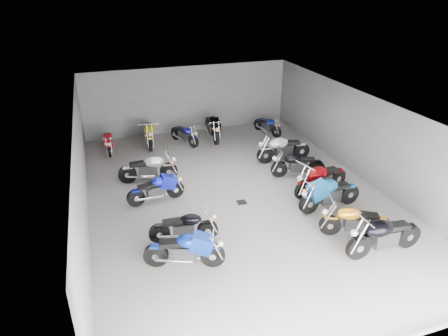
% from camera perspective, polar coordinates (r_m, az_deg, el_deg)
% --- Properties ---
extents(ground, '(14.00, 14.00, 0.00)m').
position_cam_1_polar(ground, '(14.14, 1.82, -3.94)').
color(ground, gray).
rests_on(ground, ground).
extents(wall_back, '(10.00, 0.10, 3.20)m').
position_cam_1_polar(wall_back, '(19.77, -5.14, 9.74)').
color(wall_back, slate).
rests_on(wall_back, ground).
extents(wall_left, '(0.10, 14.00, 3.20)m').
position_cam_1_polar(wall_left, '(12.74, -19.72, -0.93)').
color(wall_left, slate).
rests_on(wall_left, ground).
extents(wall_right, '(0.10, 14.00, 3.20)m').
position_cam_1_polar(wall_right, '(15.75, 19.32, 4.18)').
color(wall_right, slate).
rests_on(wall_right, ground).
extents(ceiling, '(10.00, 14.00, 0.04)m').
position_cam_1_polar(ceiling, '(12.86, 2.02, 8.63)').
color(ceiling, black).
rests_on(ceiling, wall_back).
extents(drain_grate, '(0.32, 0.32, 0.01)m').
position_cam_1_polar(drain_grate, '(13.73, 2.53, -4.90)').
color(drain_grate, black).
rests_on(drain_grate, ground).
extents(motorcycle_left_b, '(2.10, 0.83, 0.95)m').
position_cam_1_polar(motorcycle_left_b, '(10.72, -5.58, -11.53)').
color(motorcycle_left_b, black).
rests_on(motorcycle_left_b, ground).
extents(motorcycle_left_c, '(1.99, 0.54, 0.88)m').
position_cam_1_polar(motorcycle_left_c, '(11.67, -5.67, -8.33)').
color(motorcycle_left_c, black).
rests_on(motorcycle_left_c, ground).
extents(motorcycle_left_e, '(2.01, 0.47, 0.88)m').
position_cam_1_polar(motorcycle_left_e, '(13.74, -9.62, -2.96)').
color(motorcycle_left_e, black).
rests_on(motorcycle_left_e, ground).
extents(motorcycle_left_f, '(2.21, 0.53, 0.97)m').
position_cam_1_polar(motorcycle_left_f, '(15.16, -10.71, -0.01)').
color(motorcycle_left_f, black).
rests_on(motorcycle_left_f, ground).
extents(motorcycle_right_a, '(2.39, 0.46, 1.05)m').
position_cam_1_polar(motorcycle_right_a, '(11.93, 21.89, -8.93)').
color(motorcycle_right_a, black).
rests_on(motorcycle_right_a, ground).
extents(motorcycle_right_b, '(2.01, 0.92, 0.93)m').
position_cam_1_polar(motorcycle_right_b, '(12.43, 18.20, -7.17)').
color(motorcycle_right_b, black).
rests_on(motorcycle_right_b, ground).
extents(motorcycle_right_c, '(2.32, 0.51, 1.02)m').
position_cam_1_polar(motorcycle_right_c, '(13.56, 14.81, -3.55)').
color(motorcycle_right_c, black).
rests_on(motorcycle_right_c, ground).
extents(motorcycle_right_d, '(2.34, 0.77, 1.05)m').
position_cam_1_polar(motorcycle_right_d, '(14.42, 13.65, -1.52)').
color(motorcycle_right_d, black).
rests_on(motorcycle_right_d, ground).
extents(motorcycle_right_e, '(2.08, 0.66, 0.93)m').
position_cam_1_polar(motorcycle_right_e, '(15.51, 10.45, 0.52)').
color(motorcycle_right_e, black).
rests_on(motorcycle_right_e, ground).
extents(motorcycle_right_f, '(2.34, 0.47, 1.03)m').
position_cam_1_polar(motorcycle_right_f, '(16.72, 8.41, 2.78)').
color(motorcycle_right_f, black).
rests_on(motorcycle_right_f, ground).
extents(motorcycle_back_a, '(0.38, 1.88, 0.83)m').
position_cam_1_polar(motorcycle_back_a, '(18.24, -16.19, 3.62)').
color(motorcycle_back_a, black).
rests_on(motorcycle_back_a, ground).
extents(motorcycle_back_b, '(0.51, 2.31, 1.01)m').
position_cam_1_polar(motorcycle_back_b, '(18.53, -10.66, 4.90)').
color(motorcycle_back_b, black).
rests_on(motorcycle_back_b, ground).
extents(motorcycle_back_c, '(0.91, 1.85, 0.86)m').
position_cam_1_polar(motorcycle_back_c, '(18.45, -5.66, 4.85)').
color(motorcycle_back_c, black).
rests_on(motorcycle_back_c, ground).
extents(motorcycle_back_d, '(0.52, 2.41, 1.06)m').
position_cam_1_polar(motorcycle_back_d, '(18.95, -1.66, 5.88)').
color(motorcycle_back_d, black).
rests_on(motorcycle_back_d, ground).
extents(motorcycle_back_f, '(0.72, 1.79, 0.82)m').
position_cam_1_polar(motorcycle_back_f, '(19.69, 6.27, 6.10)').
color(motorcycle_back_f, black).
rests_on(motorcycle_back_f, ground).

